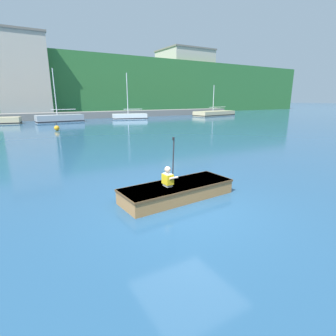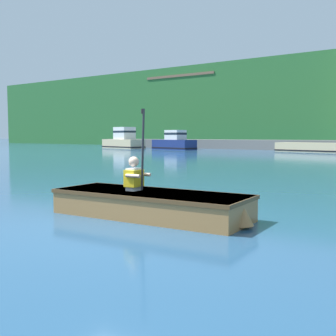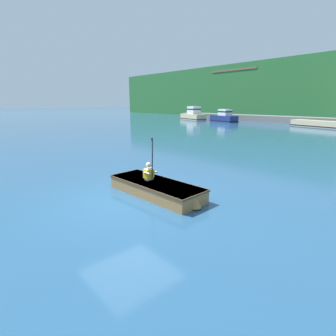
% 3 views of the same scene
% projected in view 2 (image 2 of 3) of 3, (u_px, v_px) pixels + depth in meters
% --- Properties ---
extents(ground_plane, '(300.00, 300.00, 0.00)m').
position_uv_depth(ground_plane, '(104.00, 224.00, 6.18)').
color(ground_plane, navy).
extents(waterfront_warehouse_left, '(9.85, 11.42, 8.82)m').
position_uv_depth(waterfront_warehouse_left, '(202.00, 112.00, 56.74)').
color(waterfront_warehouse_left, tan).
rests_on(waterfront_warehouse_left, ground).
extents(moored_boat_dock_west_end, '(4.87, 2.62, 1.81)m').
position_uv_depth(moored_boat_dock_west_end, '(174.00, 142.00, 39.22)').
color(moored_boat_dock_west_end, navy).
rests_on(moored_boat_dock_west_end, ground).
extents(moored_boat_dock_west_inner, '(5.49, 3.08, 2.16)m').
position_uv_depth(moored_boat_dock_west_inner, '(123.00, 141.00, 43.07)').
color(moored_boat_dock_west_inner, '#CCB789').
rests_on(moored_boat_dock_west_inner, ground).
extents(moored_boat_dock_east_inner, '(5.93, 2.78, 0.74)m').
position_uv_depth(moored_boat_dock_east_inner, '(312.00, 148.00, 33.14)').
color(moored_boat_dock_east_inner, '#CCB789').
rests_on(moored_boat_dock_east_inner, ground).
extents(rowboat_foreground, '(3.39, 1.34, 0.41)m').
position_uv_depth(rowboat_foreground, '(153.00, 203.00, 6.72)').
color(rowboat_foreground, '#A3703D').
rests_on(rowboat_foreground, ground).
extents(person_paddler, '(0.34, 0.37, 1.33)m').
position_uv_depth(person_paddler, '(134.00, 175.00, 6.87)').
color(person_paddler, silver).
rests_on(person_paddler, rowboat_foreground).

